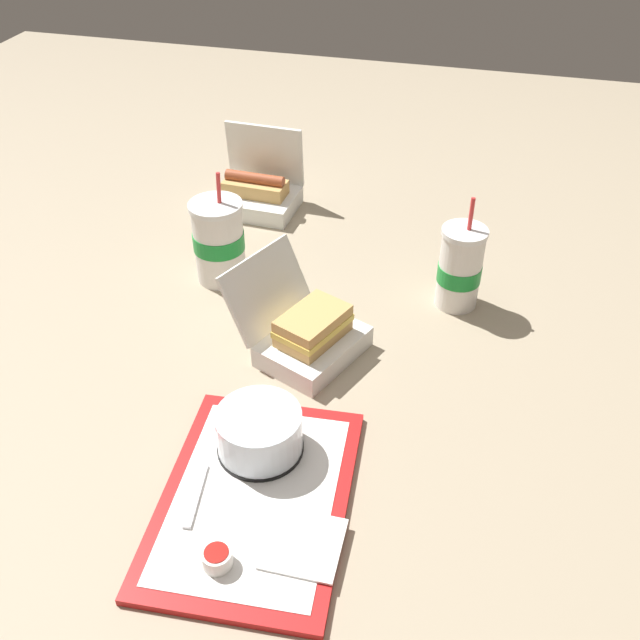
% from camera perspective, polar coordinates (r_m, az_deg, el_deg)
% --- Properties ---
extents(ground_plane, '(3.20, 3.20, 0.00)m').
position_cam_1_polar(ground_plane, '(1.26, -1.22, -2.70)').
color(ground_plane, gray).
extents(food_tray, '(0.39, 0.29, 0.01)m').
position_cam_1_polar(food_tray, '(1.04, -5.22, -14.02)').
color(food_tray, red).
rests_on(food_tray, ground_plane).
extents(cake_container, '(0.13, 0.13, 0.07)m').
position_cam_1_polar(cake_container, '(1.06, -4.96, -8.98)').
color(cake_container, black).
rests_on(cake_container, food_tray).
extents(ketchup_cup, '(0.04, 0.04, 0.02)m').
position_cam_1_polar(ketchup_cup, '(0.96, -8.24, -18.28)').
color(ketchup_cup, white).
rests_on(ketchup_cup, food_tray).
extents(napkin_stack, '(0.10, 0.10, 0.00)m').
position_cam_1_polar(napkin_stack, '(0.98, -1.32, -17.45)').
color(napkin_stack, white).
rests_on(napkin_stack, food_tray).
extents(plastic_fork, '(0.11, 0.03, 0.00)m').
position_cam_1_polar(plastic_fork, '(1.04, -9.90, -13.63)').
color(plastic_fork, white).
rests_on(plastic_fork, food_tray).
extents(clamshell_hotdog_back, '(0.16, 0.19, 0.18)m').
position_cam_1_polar(clamshell_hotdog_back, '(1.69, -5.06, 10.18)').
color(clamshell_hotdog_back, white).
rests_on(clamshell_hotdog_back, ground_plane).
extents(clamshell_sandwich_corner, '(0.24, 0.25, 0.16)m').
position_cam_1_polar(clamshell_sandwich_corner, '(1.23, -1.01, -1.17)').
color(clamshell_sandwich_corner, white).
rests_on(clamshell_sandwich_corner, ground_plane).
extents(soda_cup_center, '(0.08, 0.08, 0.22)m').
position_cam_1_polar(soda_cup_center, '(1.36, 11.13, 4.09)').
color(soda_cup_center, white).
rests_on(soda_cup_center, ground_plane).
extents(soda_cup_corner, '(0.10, 0.10, 0.23)m').
position_cam_1_polar(soda_cup_corner, '(1.42, -8.10, 6.27)').
color(soda_cup_corner, white).
rests_on(soda_cup_corner, ground_plane).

